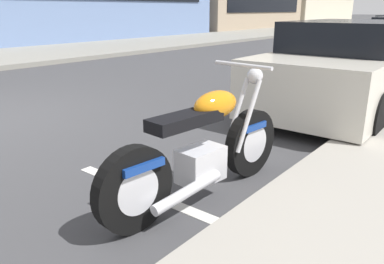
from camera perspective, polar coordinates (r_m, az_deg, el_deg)
The scene contains 4 objects.
sidewalk_far_curb at distance 19.25m, azimuth -3.66°, elevation 13.36°, with size 120.00×5.00×0.14m, color gray.
parking_stall_stripe at distance 3.39m, azimuth -4.48°, elevation -10.02°, with size 0.12×2.20×0.01m, color silver.
parked_motorcycle at distance 3.25m, azimuth 1.64°, elevation -2.82°, with size 2.10×0.62×1.13m.
parked_car_second_in_row at distance 6.77m, azimuth 22.34°, elevation 8.89°, with size 4.40×1.84×1.41m.
Camera 1 is at (-2.16, -5.97, 1.59)m, focal length 35.60 mm.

